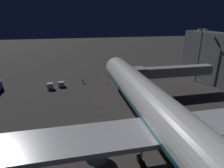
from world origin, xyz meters
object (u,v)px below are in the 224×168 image
baggage_container_far_row (61,84)px  ground_crew_marshaller_fwd (83,80)px  traffic_cone_nose_port (122,82)px  traffic_cone_nose_starboard (108,83)px  apron_floodlight_mast (200,52)px  baggage_container_mid_row (50,86)px  airliner_at_gate (168,122)px  jet_bridge (167,72)px

baggage_container_far_row → ground_crew_marshaller_fwd: ground_crew_marshaller_fwd is taller
traffic_cone_nose_port → traffic_cone_nose_starboard: 4.40m
ground_crew_marshaller_fwd → traffic_cone_nose_port: bearing=167.8°
apron_floodlight_mast → baggage_container_mid_row: size_ratio=9.52×
airliner_at_gate → baggage_container_far_row: airliner_at_gate is taller
airliner_at_gate → traffic_cone_nose_port: (-2.20, -32.60, -5.19)m
jet_bridge → baggage_container_mid_row: jet_bridge is taller
traffic_cone_nose_port → baggage_container_mid_row: bearing=1.6°
baggage_container_far_row → traffic_cone_nose_starboard: baggage_container_far_row is taller
ground_crew_marshaller_fwd → traffic_cone_nose_starboard: 7.69m
airliner_at_gate → traffic_cone_nose_port: bearing=-93.9°
apron_floodlight_mast → ground_crew_marshaller_fwd: 36.42m
airliner_at_gate → baggage_container_mid_row: 37.41m
baggage_container_far_row → traffic_cone_nose_port: size_ratio=3.06×
jet_bridge → ground_crew_marshaller_fwd: bearing=-29.2°
ground_crew_marshaller_fwd → traffic_cone_nose_port: size_ratio=3.13×
traffic_cone_nose_starboard → ground_crew_marshaller_fwd: bearing=-19.2°
jet_bridge → baggage_container_far_row: bearing=-20.1°
baggage_container_mid_row → baggage_container_far_row: baggage_container_mid_row is taller
jet_bridge → ground_crew_marshaller_fwd: size_ratio=13.04×
jet_bridge → baggage_container_mid_row: 32.45m
apron_floodlight_mast → traffic_cone_nose_starboard: bearing=-6.9°
airliner_at_gate → baggage_container_mid_row: bearing=-59.5°
apron_floodlight_mast → traffic_cone_nose_port: bearing=-8.1°
baggage_container_mid_row → traffic_cone_nose_port: baggage_container_mid_row is taller
airliner_at_gate → traffic_cone_nose_starboard: airliner_at_gate is taller
baggage_container_mid_row → ground_crew_marshaller_fwd: (-9.39, -3.12, 0.10)m
jet_bridge → baggage_container_mid_row: bearing=-16.0°
jet_bridge → traffic_cone_nose_port: 14.63m
airliner_at_gate → traffic_cone_nose_starboard: size_ratio=123.32×
apron_floodlight_mast → traffic_cone_nose_port: apron_floodlight_mast is taller
jet_bridge → traffic_cone_nose_port: (9.82, -9.46, -5.29)m
apron_floodlight_mast → traffic_cone_nose_port: 25.25m
jet_bridge → traffic_cone_nose_port: size_ratio=40.80×
ground_crew_marshaller_fwd → traffic_cone_nose_port: ground_crew_marshaller_fwd is taller
baggage_container_far_row → baggage_container_mid_row: bearing=24.1°
baggage_container_far_row → ground_crew_marshaller_fwd: (-6.41, -1.78, 0.22)m
airliner_at_gate → traffic_cone_nose_starboard: bearing=-86.1°
ground_crew_marshaller_fwd → traffic_cone_nose_starboard: bearing=160.8°
airliner_at_gate → traffic_cone_nose_port: size_ratio=123.32×
jet_bridge → airliner_at_gate: bearing=62.5°
traffic_cone_nose_starboard → airliner_at_gate: bearing=93.9°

